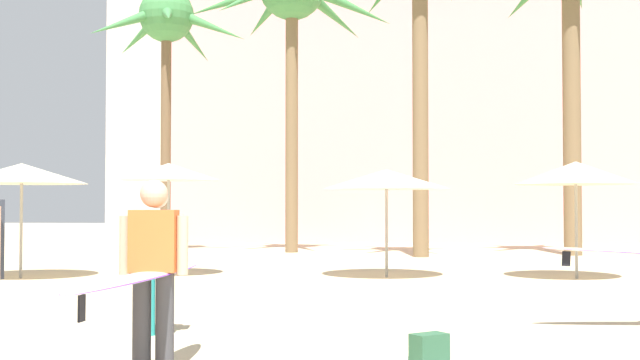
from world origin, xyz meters
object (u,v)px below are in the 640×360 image
at_px(cafe_umbrella_1, 386,179).
at_px(cafe_umbrella_2, 22,174).
at_px(person_mid_center, 149,272).
at_px(person_mid_left, 157,254).
at_px(cafe_umbrella_4, 576,173).
at_px(cafe_umbrella_0, 169,172).
at_px(backpack, 429,360).
at_px(palm_tree_far_right, 291,4).
at_px(palm_tree_center, 167,30).

bearing_deg(cafe_umbrella_1, cafe_umbrella_2, -173.13).
xyz_separation_m(person_mid_center, person_mid_left, (-0.63, 2.38, 0.00)).
height_order(cafe_umbrella_2, cafe_umbrella_4, cafe_umbrella_4).
xyz_separation_m(cafe_umbrella_0, person_mid_left, (1.98, -7.63, -1.26)).
relative_size(cafe_umbrella_2, backpack, 6.27).
relative_size(palm_tree_far_right, cafe_umbrella_0, 3.99).
bearing_deg(cafe_umbrella_4, palm_tree_center, 143.22).
bearing_deg(backpack, person_mid_left, 14.90).
relative_size(cafe_umbrella_4, person_mid_center, 0.76).
bearing_deg(cafe_umbrella_2, person_mid_left, -54.77).
bearing_deg(cafe_umbrella_1, palm_tree_center, 130.94).
relative_size(cafe_umbrella_1, backpack, 6.26).
bearing_deg(cafe_umbrella_0, person_mid_center, -75.39).
bearing_deg(cafe_umbrella_0, palm_tree_center, 106.09).
distance_m(palm_tree_center, backpack, 20.55).
bearing_deg(palm_tree_center, person_mid_center, -74.73).
bearing_deg(cafe_umbrella_0, backpack, -63.44).
xyz_separation_m(palm_tree_center, person_mid_center, (4.93, -18.06, -6.07)).
relative_size(cafe_umbrella_0, cafe_umbrella_4, 0.98).
bearing_deg(person_mid_center, palm_tree_far_right, 0.32).
relative_size(palm_tree_center, palm_tree_far_right, 0.88).
xyz_separation_m(palm_tree_center, cafe_umbrella_2, (-0.52, -8.85, -4.86)).
relative_size(palm_tree_center, backpack, 19.83).
height_order(palm_tree_center, cafe_umbrella_2, palm_tree_center).
xyz_separation_m(palm_tree_center, backpack, (7.28, -17.97, -6.79)).
bearing_deg(palm_tree_far_right, person_mid_left, -88.50).
distance_m(palm_tree_center, person_mid_center, 19.68).
distance_m(palm_tree_center, person_mid_left, 17.35).
bearing_deg(cafe_umbrella_4, cafe_umbrella_1, 179.09).
height_order(cafe_umbrella_4, person_mid_center, cafe_umbrella_4).
distance_m(cafe_umbrella_4, person_mid_center, 11.66).
bearing_deg(person_mid_left, cafe_umbrella_2, -161.75).
bearing_deg(cafe_umbrella_4, backpack, -109.08).
xyz_separation_m(palm_tree_far_right, person_mid_left, (0.43, -16.25, -6.95)).
relative_size(palm_tree_far_right, backpack, 22.53).
relative_size(cafe_umbrella_1, person_mid_left, 1.56).
relative_size(palm_tree_center, cafe_umbrella_2, 3.16).
relative_size(cafe_umbrella_2, cafe_umbrella_4, 1.09).
xyz_separation_m(cafe_umbrella_4, backpack, (-3.44, -9.95, -1.93)).
height_order(backpack, person_mid_left, person_mid_left).
bearing_deg(person_mid_center, cafe_umbrella_0, 11.70).
xyz_separation_m(cafe_umbrella_4, person_mid_left, (-6.42, -7.66, -1.21)).
bearing_deg(cafe_umbrella_1, backpack, -87.82).
bearing_deg(person_mid_center, cafe_umbrella_4, -32.91).
xyz_separation_m(cafe_umbrella_2, backpack, (7.80, -9.12, -1.93)).
xyz_separation_m(palm_tree_far_right, cafe_umbrella_2, (-4.40, -9.42, -5.74)).
bearing_deg(palm_tree_center, cafe_umbrella_1, -49.06).
distance_m(cafe_umbrella_0, cafe_umbrella_1, 4.59).
height_order(cafe_umbrella_4, backpack, cafe_umbrella_4).
height_order(palm_tree_center, palm_tree_far_right, palm_tree_far_right).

